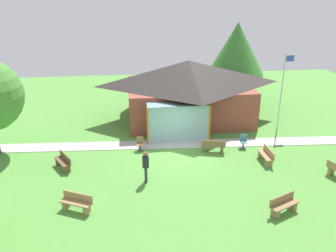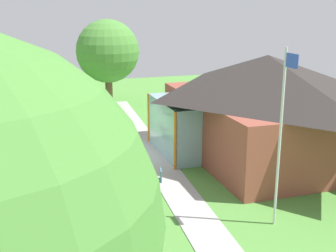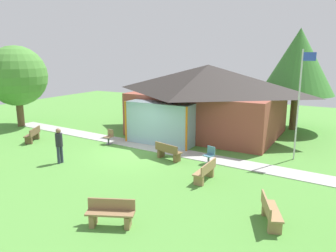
{
  "view_description": "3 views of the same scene",
  "coord_description": "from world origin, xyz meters",
  "px_view_note": "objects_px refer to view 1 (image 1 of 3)",
  "views": [
    {
      "loc": [
        -3.08,
        -18.66,
        9.33
      ],
      "look_at": [
        -0.65,
        1.41,
        1.36
      ],
      "focal_mm": 36.79,
      "sensor_mm": 36.0,
      "label": 1
    },
    {
      "loc": [
        18.05,
        -3.57,
        6.5
      ],
      "look_at": [
        0.36,
        2.14,
        1.39
      ],
      "focal_mm": 46.07,
      "sensor_mm": 36.0,
      "label": 2
    },
    {
      "loc": [
        9.72,
        -13.57,
        5.26
      ],
      "look_at": [
        0.92,
        2.03,
        1.25
      ],
      "focal_mm": 34.9,
      "sensor_mm": 36.0,
      "label": 3
    }
  ],
  "objects_px": {
    "bench_front_right": "(284,205)",
    "bench_mid_right": "(266,156)",
    "flagpole": "(282,89)",
    "patio_chair_west": "(140,144)",
    "pavilion": "(188,90)",
    "bench_rear_near_path": "(213,146)",
    "patio_chair_lawn_spare": "(243,142)",
    "bench_front_left": "(77,203)",
    "visitor_strolling_lawn": "(146,164)",
    "bench_mid_left": "(63,162)",
    "tree_behind_pavilion_right": "(237,49)"
  },
  "relations": [
    {
      "from": "bench_front_right",
      "to": "tree_behind_pavilion_right",
      "type": "height_order",
      "value": "tree_behind_pavilion_right"
    },
    {
      "from": "pavilion",
      "to": "flagpole",
      "type": "height_order",
      "value": "flagpole"
    },
    {
      "from": "bench_mid_left",
      "to": "tree_behind_pavilion_right",
      "type": "xyz_separation_m",
      "value": [
        13.21,
        11.2,
        4.28
      ]
    },
    {
      "from": "visitor_strolling_lawn",
      "to": "bench_rear_near_path",
      "type": "bearing_deg",
      "value": 130.56
    },
    {
      "from": "flagpole",
      "to": "bench_rear_near_path",
      "type": "relative_size",
      "value": 3.49
    },
    {
      "from": "flagpole",
      "to": "tree_behind_pavilion_right",
      "type": "relative_size",
      "value": 0.79
    },
    {
      "from": "bench_front_left",
      "to": "patio_chair_west",
      "type": "xyz_separation_m",
      "value": [
        3.13,
        6.03,
        0.01
      ]
    },
    {
      "from": "bench_mid_right",
      "to": "patio_chair_west",
      "type": "distance_m",
      "value": 7.63
    },
    {
      "from": "bench_mid_left",
      "to": "bench_front_left",
      "type": "bearing_deg",
      "value": 166.81
    },
    {
      "from": "bench_mid_right",
      "to": "flagpole",
      "type": "bearing_deg",
      "value": -30.06
    },
    {
      "from": "bench_front_left",
      "to": "bench_mid_right",
      "type": "bearing_deg",
      "value": -134.27
    },
    {
      "from": "pavilion",
      "to": "bench_front_right",
      "type": "bearing_deg",
      "value": -80.11
    },
    {
      "from": "tree_behind_pavilion_right",
      "to": "patio_chair_lawn_spare",
      "type": "bearing_deg",
      "value": -103.31
    },
    {
      "from": "bench_mid_right",
      "to": "bench_front_left",
      "type": "relative_size",
      "value": 0.98
    },
    {
      "from": "flagpole",
      "to": "bench_rear_near_path",
      "type": "height_order",
      "value": "flagpole"
    },
    {
      "from": "flagpole",
      "to": "bench_mid_right",
      "type": "bearing_deg",
      "value": -120.12
    },
    {
      "from": "bench_front_right",
      "to": "tree_behind_pavilion_right",
      "type": "xyz_separation_m",
      "value": [
        2.75,
        16.68,
        4.28
      ]
    },
    {
      "from": "visitor_strolling_lawn",
      "to": "bench_front_right",
      "type": "bearing_deg",
      "value": 65.25
    },
    {
      "from": "bench_front_right",
      "to": "bench_mid_right",
      "type": "height_order",
      "value": "same"
    },
    {
      "from": "bench_rear_near_path",
      "to": "visitor_strolling_lawn",
      "type": "xyz_separation_m",
      "value": [
        -4.33,
        -3.05,
        0.62
      ]
    },
    {
      "from": "patio_chair_west",
      "to": "patio_chair_lawn_spare",
      "type": "distance_m",
      "value": 6.54
    },
    {
      "from": "patio_chair_lawn_spare",
      "to": "patio_chair_west",
      "type": "bearing_deg",
      "value": 10.43
    },
    {
      "from": "bench_front_right",
      "to": "patio_chair_west",
      "type": "bearing_deg",
      "value": -74.65
    },
    {
      "from": "flagpole",
      "to": "patio_chair_west",
      "type": "distance_m",
      "value": 10.62
    },
    {
      "from": "bench_front_right",
      "to": "bench_mid_right",
      "type": "distance_m",
      "value": 4.95
    },
    {
      "from": "bench_mid_left",
      "to": "bench_front_left",
      "type": "xyz_separation_m",
      "value": [
        1.24,
        -4.18,
        0.0
      ]
    },
    {
      "from": "bench_front_right",
      "to": "visitor_strolling_lawn",
      "type": "xyz_separation_m",
      "value": [
        -5.95,
        3.45,
        0.62
      ]
    },
    {
      "from": "visitor_strolling_lawn",
      "to": "tree_behind_pavilion_right",
      "type": "height_order",
      "value": "tree_behind_pavilion_right"
    },
    {
      "from": "patio_chair_west",
      "to": "tree_behind_pavilion_right",
      "type": "height_order",
      "value": "tree_behind_pavilion_right"
    },
    {
      "from": "bench_mid_left",
      "to": "patio_chair_lawn_spare",
      "type": "bearing_deg",
      "value": -112.15
    },
    {
      "from": "pavilion",
      "to": "tree_behind_pavilion_right",
      "type": "bearing_deg",
      "value": 39.61
    },
    {
      "from": "pavilion",
      "to": "bench_front_left",
      "type": "xyz_separation_m",
      "value": [
        -7.03,
        -11.29,
        -1.95
      ]
    },
    {
      "from": "patio_chair_west",
      "to": "bench_mid_left",
      "type": "bearing_deg",
      "value": 27.54
    },
    {
      "from": "flagpole",
      "to": "tree_behind_pavilion_right",
      "type": "xyz_separation_m",
      "value": [
        -1.18,
        7.0,
        1.66
      ]
    },
    {
      "from": "pavilion",
      "to": "bench_rear_near_path",
      "type": "height_order",
      "value": "pavilion"
    },
    {
      "from": "bench_front_right",
      "to": "visitor_strolling_lawn",
      "type": "relative_size",
      "value": 0.89
    },
    {
      "from": "patio_chair_west",
      "to": "bench_mid_right",
      "type": "bearing_deg",
      "value": 165.36
    },
    {
      "from": "patio_chair_west",
      "to": "bench_front_right",
      "type": "bearing_deg",
      "value": 134.24
    },
    {
      "from": "patio_chair_west",
      "to": "patio_chair_lawn_spare",
      "type": "relative_size",
      "value": 1.0
    },
    {
      "from": "bench_mid_left",
      "to": "visitor_strolling_lawn",
      "type": "bearing_deg",
      "value": -143.85
    },
    {
      "from": "bench_front_right",
      "to": "bench_mid_left",
      "type": "height_order",
      "value": "same"
    },
    {
      "from": "bench_rear_near_path",
      "to": "bench_front_left",
      "type": "distance_m",
      "value": 9.21
    },
    {
      "from": "bench_front_left",
      "to": "visitor_strolling_lawn",
      "type": "xyz_separation_m",
      "value": [
        3.27,
        2.16,
        0.62
      ]
    },
    {
      "from": "bench_mid_left",
      "to": "patio_chair_lawn_spare",
      "type": "relative_size",
      "value": 1.77
    },
    {
      "from": "bench_mid_right",
      "to": "tree_behind_pavilion_right",
      "type": "bearing_deg",
      "value": -7.78
    },
    {
      "from": "flagpole",
      "to": "bench_mid_right",
      "type": "xyz_separation_m",
      "value": [
        -2.82,
        -4.86,
        -2.61
      ]
    },
    {
      "from": "bench_mid_right",
      "to": "tree_behind_pavilion_right",
      "type": "xyz_separation_m",
      "value": [
        1.63,
        11.85,
        4.28
      ]
    },
    {
      "from": "bench_rear_near_path",
      "to": "bench_mid_left",
      "type": "relative_size",
      "value": 1.03
    },
    {
      "from": "patio_chair_west",
      "to": "patio_chair_lawn_spare",
      "type": "xyz_separation_m",
      "value": [
        6.53,
        -0.42,
        0.0
      ]
    },
    {
      "from": "flagpole",
      "to": "bench_front_left",
      "type": "relative_size",
      "value": 3.55
    }
  ]
}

